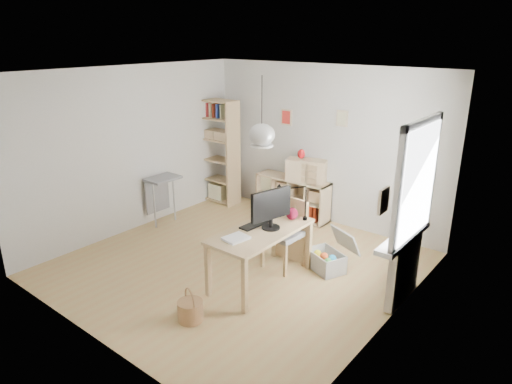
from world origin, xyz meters
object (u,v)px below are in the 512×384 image
Objects in this scene: storage_chest at (329,257)px; desk at (261,236)px; monitor at (271,207)px; drawer_chest at (306,170)px; tall_bookshelf at (218,147)px; cube_shelf at (293,199)px; chair at (286,229)px.

desk is at bearing -98.02° from storage_chest.
drawer_chest is at bearing 124.90° from monitor.
tall_bookshelf is 3.43m from storage_chest.
cube_shelf is 1.42× the size of chair.
desk is 1.07× the size of cube_shelf.
chair is 0.72m from storage_chest.
tall_bookshelf is 3.32× the size of monitor.
cube_shelf is at bearing 114.61° from desk.
tall_bookshelf is 3.22m from monitor.
storage_chest is (1.56, -1.37, -0.12)m from cube_shelf.
desk is 3.27m from tall_bookshelf.
monitor is at bearing -62.81° from cube_shelf.
desk is 0.75× the size of tall_bookshelf.
monitor reaches higher than chair.
cube_shelf is 2.05× the size of drawer_chest.
tall_bookshelf is 2.97m from chair.
storage_chest is (0.55, 0.29, -0.38)m from chair.
tall_bookshelf reaches higher than chair.
tall_bookshelf reaches higher than desk.
cube_shelf is 1.87× the size of storage_chest.
storage_chest is at bearing -19.17° from tall_bookshelf.
monitor is (2.65, -1.83, -0.04)m from tall_bookshelf.
desk is 1.12m from storage_chest.
tall_bookshelf is at bearing 142.99° from desk.
monitor is (0.07, -0.46, 0.49)m from chair.
chair is at bearing 112.74° from monitor.
cube_shelf is at bearing 10.19° from tall_bookshelf.
drawer_chest is at bearing 117.33° from chair.
chair is (1.02, -1.65, 0.26)m from cube_shelf.
tall_bookshelf is at bearing -175.25° from storage_chest.
desk is at bearing -85.97° from chair.
desk is 0.59m from chair.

